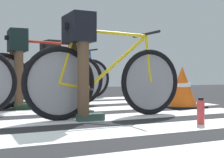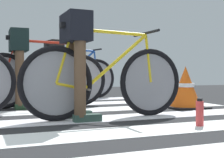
% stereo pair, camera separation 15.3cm
% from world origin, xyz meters
% --- Properties ---
extents(ground, '(18.00, 14.00, 0.02)m').
position_xyz_m(ground, '(0.00, 0.00, 0.01)').
color(ground, '#262729').
extents(crosswalk_markings, '(5.48, 5.73, 0.00)m').
position_xyz_m(crosswalk_markings, '(-0.06, -0.22, 0.02)').
color(crosswalk_markings, silver).
rests_on(crosswalk_markings, ground).
extents(bicycle_1_of_4, '(1.74, 0.52, 0.93)m').
position_xyz_m(bicycle_1_of_4, '(0.77, 0.17, 0.41)').
color(bicycle_1_of_4, black).
rests_on(bicycle_1_of_4, ground).
extents(cyclist_1_of_4, '(0.32, 0.42, 1.03)m').
position_xyz_m(cyclist_1_of_4, '(0.46, 0.17, 0.69)').
color(cyclist_1_of_4, brown).
rests_on(cyclist_1_of_4, ground).
extents(bicycle_3_of_4, '(1.74, 0.52, 0.93)m').
position_xyz_m(bicycle_3_of_4, '(0.35, 1.42, 0.41)').
color(bicycle_3_of_4, black).
rests_on(bicycle_3_of_4, ground).
extents(cyclist_3_of_4, '(0.31, 0.41, 1.01)m').
position_xyz_m(cyclist_3_of_4, '(0.04, 1.43, 0.68)').
color(cyclist_3_of_4, brown).
rests_on(cyclist_3_of_4, ground).
extents(bicycle_4_of_4, '(1.72, 0.54, 0.93)m').
position_xyz_m(bicycle_4_of_4, '(1.02, 2.57, 0.41)').
color(bicycle_4_of_4, black).
rests_on(bicycle_4_of_4, ground).
extents(cyclist_4_of_4, '(0.37, 0.44, 1.01)m').
position_xyz_m(cyclist_4_of_4, '(0.71, 2.52, 0.67)').
color(cyclist_4_of_4, tan).
rests_on(cyclist_4_of_4, ground).
extents(water_bottle, '(0.07, 0.07, 0.24)m').
position_xyz_m(water_bottle, '(1.34, -0.57, 0.13)').
color(water_bottle, '#D23A3B').
rests_on(water_bottle, ground).
extents(traffic_cone, '(0.48, 0.48, 0.55)m').
position_xyz_m(traffic_cone, '(2.05, 0.66, 0.28)').
color(traffic_cone, black).
rests_on(traffic_cone, ground).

